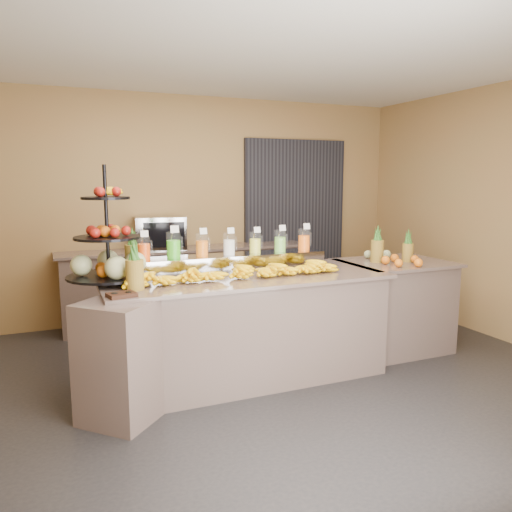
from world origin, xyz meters
TOP-DOWN VIEW (x-y plane):
  - ground at (0.00, 0.00)m, footprint 6.00×6.00m
  - room_envelope at (0.19, 0.79)m, footprint 6.04×5.02m
  - buffet_counter at (-0.12, 0.26)m, footprint 2.75×1.25m
  - right_counter at (1.70, 0.40)m, footprint 1.08×0.88m
  - back_ledge at (0.00, 2.25)m, footprint 3.10×0.55m
  - pitcher_tray at (-0.05, 0.58)m, footprint 1.85×0.30m
  - juice_pitcher_orange_a at (-0.83, 0.58)m, footprint 0.11×0.12m
  - juice_pitcher_green at (-0.57, 0.58)m, footprint 0.13×0.13m
  - juice_pitcher_orange_b at (-0.31, 0.58)m, footprint 0.11×0.12m
  - juice_pitcher_milk at (-0.05, 0.58)m, footprint 0.11×0.11m
  - juice_pitcher_lemon at (0.21, 0.58)m, footprint 0.11×0.11m
  - juice_pitcher_lime at (0.47, 0.58)m, footprint 0.11×0.12m
  - juice_pitcher_orange_c at (0.73, 0.58)m, footprint 0.11×0.12m
  - banana_heap at (-0.13, 0.23)m, footprint 1.94×0.18m
  - fruit_stand at (-1.09, 0.46)m, footprint 0.84×0.84m
  - condiment_caddy at (-1.12, -0.10)m, footprint 0.22×0.18m
  - pineapple_left_a at (-0.99, 0.10)m, footprint 0.14×0.14m
  - pineapple_left_b at (-0.90, 0.76)m, footprint 0.14×0.14m
  - right_fruit_pile at (1.64, 0.30)m, footprint 0.43×0.41m
  - oven_warmer at (-0.33, 2.25)m, footprint 0.64×0.49m

SIDE VIEW (x-z plane):
  - ground at x=0.00m, z-range 0.00..0.00m
  - buffet_counter at x=-0.12m, z-range 0.00..0.93m
  - back_ledge at x=0.00m, z-range 0.00..0.93m
  - right_counter at x=1.70m, z-range 0.00..0.93m
  - condiment_caddy at x=-1.12m, z-range 0.93..0.96m
  - banana_heap at x=-0.13m, z-range 0.92..1.08m
  - right_fruit_pile at x=1.64m, z-range 0.89..1.12m
  - pitcher_tray at x=-0.05m, z-range 0.93..1.08m
  - pineapple_left_a at x=-0.99m, z-range 0.88..1.27m
  - pineapple_left_b at x=-0.90m, z-range 0.88..1.30m
  - oven_warmer at x=-0.33m, z-range 0.93..1.32m
  - juice_pitcher_lemon at x=0.21m, z-range 1.04..1.30m
  - juice_pitcher_milk at x=-0.05m, z-range 1.04..1.30m
  - juice_pitcher_orange_a at x=-0.83m, z-range 1.04..1.31m
  - juice_pitcher_lime at x=0.47m, z-range 1.04..1.31m
  - fruit_stand at x=-1.09m, z-range 0.69..1.65m
  - juice_pitcher_orange_b at x=-0.31m, z-range 1.04..1.31m
  - juice_pitcher_orange_c at x=0.73m, z-range 1.04..1.31m
  - juice_pitcher_green at x=-0.57m, z-range 1.03..1.33m
  - room_envelope at x=0.19m, z-range 0.47..3.29m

